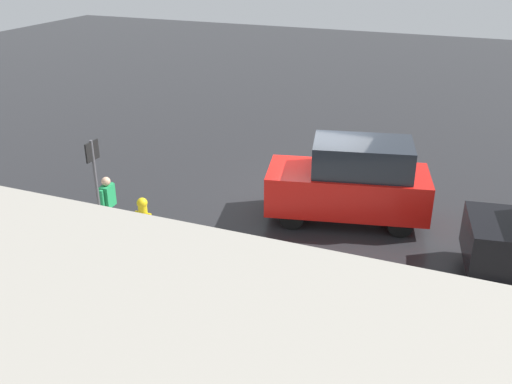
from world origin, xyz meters
TOP-DOWN VIEW (x-y plane):
  - ground_plane at (0.00, 0.00)m, footprint 60.00×60.00m
  - kerb_strip at (0.00, 4.20)m, footprint 24.00×3.20m
  - moving_hatchback at (-1.08, 0.46)m, footprint 4.18×2.54m
  - fire_hydrant at (3.43, 2.81)m, footprint 0.42×0.31m
  - pedestrian at (4.36, 2.88)m, footprint 0.26×0.57m
  - metal_railing at (-1.49, 5.82)m, footprint 9.85×0.04m
  - sign_post at (4.12, 3.54)m, footprint 0.07×0.44m

SIDE VIEW (x-z plane):
  - ground_plane at x=0.00m, z-range 0.00..0.00m
  - kerb_strip at x=0.00m, z-range 0.00..0.04m
  - fire_hydrant at x=3.43m, z-range 0.00..0.80m
  - pedestrian at x=4.36m, z-range 0.07..1.29m
  - metal_railing at x=-1.49m, z-range 0.21..1.26m
  - moving_hatchback at x=-1.08m, z-range 0.00..2.06m
  - sign_post at x=4.12m, z-range 0.38..2.78m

